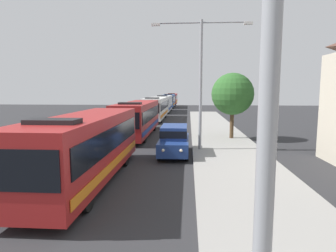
{
  "coord_description": "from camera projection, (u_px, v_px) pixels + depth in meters",
  "views": [
    {
      "loc": [
        3.3,
        1.01,
        4.21
      ],
      "look_at": [
        1.89,
        21.03,
        1.68
      ],
      "focal_mm": 31.06,
      "sensor_mm": 36.0,
      "label": 1
    }
  ],
  "objects": [
    {
      "name": "bus_fourth_in_line",
      "position": [
        164.0,
        103.0,
        54.36
      ],
      "size": [
        2.58,
        11.64,
        3.21
      ],
      "color": "silver",
      "rests_on": "ground_plane"
    },
    {
      "name": "bus_lead",
      "position": [
        87.0,
        145.0,
        13.16
      ],
      "size": [
        2.58,
        10.56,
        3.21
      ],
      "color": "maroon",
      "rests_on": "ground_plane"
    },
    {
      "name": "bus_middle",
      "position": [
        156.0,
        108.0,
        40.52
      ],
      "size": [
        2.58,
        12.19,
        3.21
      ],
      "color": "silver",
      "rests_on": "ground_plane"
    },
    {
      "name": "bus_rear",
      "position": [
        169.0,
        100.0,
        68.27
      ],
      "size": [
        2.58,
        11.23,
        3.21
      ],
      "color": "#284C8C",
      "rests_on": "ground_plane"
    },
    {
      "name": "bus_tail_end",
      "position": [
        172.0,
        99.0,
        81.72
      ],
      "size": [
        2.58,
        11.12,
        3.21
      ],
      "color": "maroon",
      "rests_on": "ground_plane"
    },
    {
      "name": "roadside_tree",
      "position": [
        233.0,
        94.0,
        24.06
      ],
      "size": [
        3.49,
        3.49,
        5.43
      ],
      "color": "#4C3823",
      "rests_on": "sidewalk"
    },
    {
      "name": "white_suv",
      "position": [
        174.0,
        139.0,
        18.7
      ],
      "size": [
        1.86,
        4.83,
        1.9
      ],
      "color": "navy",
      "rests_on": "ground_plane"
    },
    {
      "name": "bus_second_in_line",
      "position": [
        138.0,
        117.0,
        26.51
      ],
      "size": [
        2.58,
        11.84,
        3.21
      ],
      "color": "maroon",
      "rests_on": "ground_plane"
    },
    {
      "name": "streetlamp_mid",
      "position": [
        201.0,
        71.0,
        19.29
      ],
      "size": [
        6.56,
        0.28,
        8.59
      ],
      "color": "gray",
      "rests_on": "sidewalk"
    }
  ]
}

